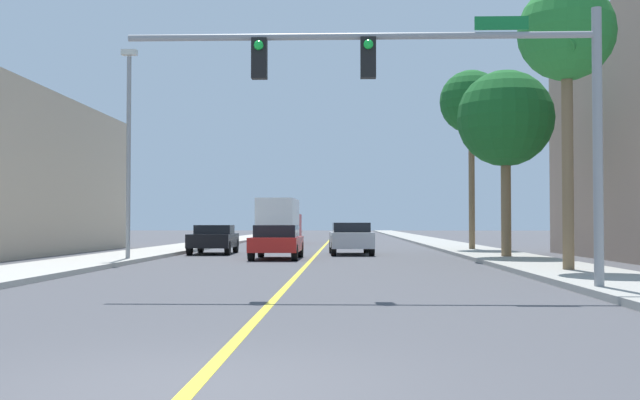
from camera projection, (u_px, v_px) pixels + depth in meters
ground at (325, 246)px, 48.73m from camera, size 192.00×192.00×0.00m
sidewalk_left at (205, 244)px, 48.98m from camera, size 3.01×168.00×0.15m
sidewalk_right at (446, 245)px, 48.48m from camera, size 3.01×168.00×0.15m
lane_marking_center at (325, 246)px, 48.73m from camera, size 0.16×144.00×0.01m
traffic_signal_mast at (445, 84)px, 15.93m from camera, size 9.76×0.36×5.69m
street_lamp at (129, 142)px, 28.24m from camera, size 0.56×0.28×7.61m
palm_near at (566, 36)px, 21.56m from camera, size 2.69×2.69×7.94m
palm_mid at (505, 119)px, 29.93m from camera, size 3.72×3.72×7.18m
palm_far at (471, 103)px, 38.39m from camera, size 3.12×3.12×8.85m
car_silver at (351, 238)px, 35.13m from camera, size 2.05×4.53×1.44m
car_red at (277, 241)px, 30.65m from camera, size 1.90×4.22×1.34m
car_black at (214, 239)px, 35.78m from camera, size 2.00×4.25×1.33m
delivery_truck at (279, 220)px, 52.46m from camera, size 2.53×7.79×3.03m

